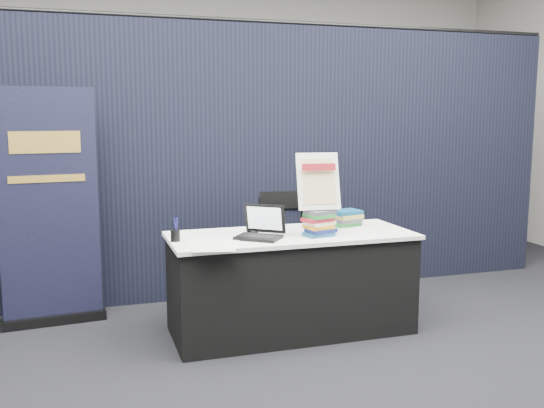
% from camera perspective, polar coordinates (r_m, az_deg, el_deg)
% --- Properties ---
extents(floor, '(8.00, 8.00, 0.00)m').
position_cam_1_polar(floor, '(4.20, 4.35, -14.28)').
color(floor, black).
rests_on(floor, ground).
extents(wall_back, '(8.00, 0.02, 3.50)m').
position_cam_1_polar(wall_back, '(7.73, -6.82, 9.31)').
color(wall_back, '#B3B1A9').
rests_on(wall_back, floor).
extents(drape_partition, '(6.00, 0.08, 2.40)m').
position_cam_1_polar(drape_partition, '(5.41, -1.88, 3.96)').
color(drape_partition, black).
rests_on(drape_partition, floor).
extents(display_table, '(1.80, 0.75, 0.75)m').
position_cam_1_polar(display_table, '(4.56, 1.79, -7.40)').
color(display_table, black).
rests_on(display_table, floor).
extents(laptop, '(0.37, 0.40, 0.23)m').
position_cam_1_polar(laptop, '(4.30, -1.45, -2.48)').
color(laptop, black).
rests_on(laptop, display_table).
extents(mouse, '(0.11, 0.14, 0.04)m').
position_cam_1_polar(mouse, '(4.45, -1.86, -2.60)').
color(mouse, black).
rests_on(mouse, display_table).
extents(brochure_left, '(0.32, 0.26, 0.00)m').
position_cam_1_polar(brochure_left, '(3.98, -5.51, -4.20)').
color(brochure_left, white).
rests_on(brochure_left, display_table).
extents(brochure_mid, '(0.31, 0.23, 0.00)m').
position_cam_1_polar(brochure_mid, '(4.13, -7.14, -3.78)').
color(brochure_mid, silver).
rests_on(brochure_mid, display_table).
extents(brochure_right, '(0.40, 0.35, 0.00)m').
position_cam_1_polar(brochure_right, '(4.14, -5.53, -3.72)').
color(brochure_right, white).
rests_on(brochure_right, display_table).
extents(pen_cup, '(0.09, 0.09, 0.08)m').
position_cam_1_polar(pen_cup, '(4.23, -9.09, -2.97)').
color(pen_cup, black).
rests_on(pen_cup, display_table).
extents(book_stack_tall, '(0.23, 0.20, 0.19)m').
position_cam_1_polar(book_stack_tall, '(4.38, 4.49, -1.81)').
color(book_stack_tall, navy).
rests_on(book_stack_tall, display_table).
extents(book_stack_short, '(0.25, 0.22, 0.12)m').
position_cam_1_polar(book_stack_short, '(4.81, 6.98, -1.32)').
color(book_stack_short, '#228230').
rests_on(book_stack_short, display_table).
extents(info_sign, '(0.32, 0.17, 0.42)m').
position_cam_1_polar(info_sign, '(4.37, 4.38, 2.09)').
color(info_sign, black).
rests_on(info_sign, book_stack_tall).
extents(pullup_banner, '(0.78, 0.17, 1.83)m').
position_cam_1_polar(pullup_banner, '(4.92, -20.20, -1.58)').
color(pullup_banner, black).
rests_on(pullup_banner, floor).
extents(stacking_chair, '(0.45, 0.45, 0.93)m').
position_cam_1_polar(stacking_chair, '(5.39, 1.41, -3.36)').
color(stacking_chair, black).
rests_on(stacking_chair, floor).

